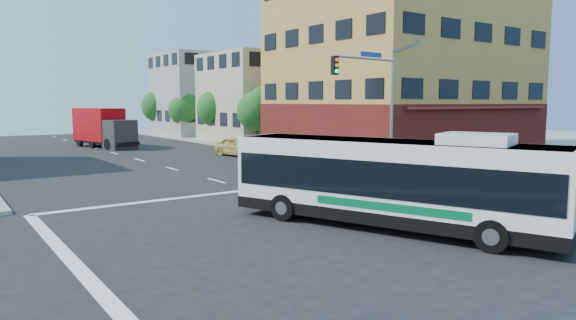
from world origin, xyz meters
TOP-DOWN VIEW (x-y plane):
  - ground at (0.00, 0.00)m, footprint 120.00×120.00m
  - sidewalk_ne at (35.00, 35.00)m, footprint 50.00×50.00m
  - corner_building_ne at (19.99, 18.48)m, footprint 18.10×15.44m
  - building_east_near at (16.98, 33.98)m, footprint 12.06×10.06m
  - building_east_far at (16.98, 47.98)m, footprint 12.06×10.06m
  - signal_mast_ne at (9.08, 10.62)m, footprint 7.91×1.13m
  - street_tree_a at (11.90, 27.92)m, footprint 3.60×3.60m
  - street_tree_b at (11.90, 35.92)m, footprint 3.80×3.80m
  - street_tree_c at (11.90, 43.92)m, footprint 3.40×3.40m
  - street_tree_d at (11.90, 51.92)m, footprint 4.00×4.00m
  - transit_bus at (-0.08, 0.53)m, footprint 6.09×10.98m
  - box_truck at (0.88, 36.88)m, footprint 3.90×8.25m
  - parked_car at (7.13, 23.21)m, footprint 2.39×4.58m

SIDE VIEW (x-z plane):
  - ground at x=0.00m, z-range 0.00..0.00m
  - sidewalk_ne at x=35.00m, z-range 0.00..0.15m
  - parked_car at x=7.13m, z-range 0.00..1.49m
  - transit_bus at x=-0.08m, z-range -0.04..3.19m
  - box_truck at x=0.88m, z-range -0.05..3.52m
  - street_tree_c at x=11.90m, z-range 0.82..6.11m
  - street_tree_a at x=11.90m, z-range 0.83..6.35m
  - street_tree_b at x=11.90m, z-range 0.85..6.65m
  - street_tree_d at x=11.90m, z-range 0.87..6.90m
  - building_east_near at x=16.98m, z-range 0.01..9.01m
  - signal_mast_ne at x=9.08m, z-range 0.95..9.02m
  - building_east_far at x=16.98m, z-range 0.01..10.01m
  - corner_building_ne at x=19.99m, z-range -1.11..12.89m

